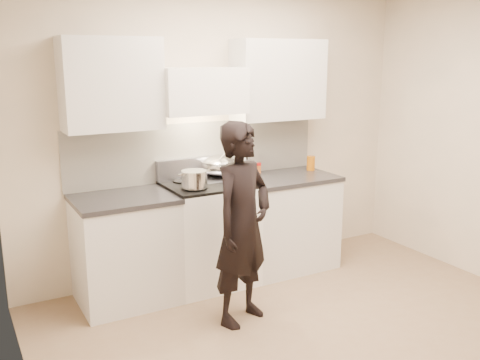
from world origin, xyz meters
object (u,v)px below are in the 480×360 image
object	(u,v)px
wok	(220,165)
person	(242,224)
stove	(209,233)
utensil_crock	(245,166)
counter_right	(285,221)

from	to	relation	value
wok	person	bearing A→B (deg)	-106.84
stove	utensil_crock	world-z (taller)	utensil_crock
stove	wok	distance (m)	0.63
utensil_crock	stove	bearing A→B (deg)	-160.64
stove	counter_right	size ratio (longest dim) A/B	1.04
person	wok	bearing A→B (deg)	50.29
stove	counter_right	distance (m)	0.83
counter_right	wok	distance (m)	0.89
stove	person	bearing A→B (deg)	-96.31
stove	utensil_crock	size ratio (longest dim) A/B	3.03
counter_right	wok	world-z (taller)	wok
counter_right	wok	xyz separation A→B (m)	(-0.64, 0.14, 0.60)
wok	person	size ratio (longest dim) A/B	0.29
person	utensil_crock	bearing A→B (deg)	36.55
stove	wok	xyz separation A→B (m)	(0.19, 0.14, 0.58)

